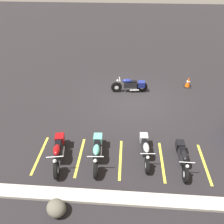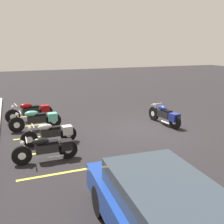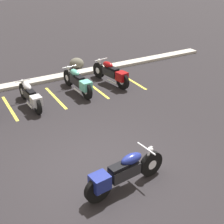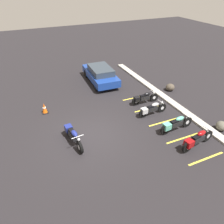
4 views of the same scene
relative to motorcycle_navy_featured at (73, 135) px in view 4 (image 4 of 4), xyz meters
The scene contains 16 objects.
ground 1.09m from the motorcycle_navy_featured, 99.91° to the left, with size 60.00×60.00×0.00m, color black.
motorcycle_navy_featured is the anchor object (origin of this frame).
parked_bike_0 5.78m from the motorcycle_navy_featured, 110.02° to the left, with size 0.56×1.98×0.78m.
parked_bike_1 5.14m from the motorcycle_navy_featured, 96.21° to the left, with size 0.56×2.00×0.79m.
parked_bike_2 5.56m from the motorcycle_navy_featured, 75.86° to the left, with size 0.61×2.17×0.85m.
parked_bike_3 6.22m from the motorcycle_navy_featured, 62.38° to the left, with size 0.73×2.20×0.87m.
car_blue 7.63m from the motorcycle_navy_featured, 147.60° to the left, with size 4.38×2.00×1.29m.
concrete_curb 7.20m from the motorcycle_navy_featured, 91.36° to the left, with size 18.00×0.50×0.12m, color #A8A399.
landscape_rock_0 8.74m from the motorcycle_navy_featured, 109.05° to the left, with size 0.64×0.64×0.52m, color #483F34.
landscape_rock_1 8.16m from the motorcycle_navy_featured, 73.18° to the left, with size 0.58×0.64×0.53m, color #58564A.
traffic_cone 3.63m from the motorcycle_navy_featured, 166.43° to the right, with size 0.40×0.40×0.67m.
stall_line_0 6.15m from the motorcycle_navy_featured, 118.49° to the left, with size 0.10×2.10×0.00m, color gold.
stall_line_1 5.56m from the motorcycle_navy_featured, 103.09° to the left, with size 0.10×2.10×0.00m, color gold.
stall_line_2 5.43m from the motorcycle_navy_featured, 85.55° to the left, with size 0.10×2.10×0.00m, color gold.
stall_line_3 5.80m from the motorcycle_navy_featured, 68.79° to the left, with size 0.10×2.10×0.00m, color gold.
stall_line_4 6.60m from the motorcycle_navy_featured, 55.07° to the left, with size 0.10×2.10×0.00m, color gold.
Camera 4 is at (8.99, -2.77, 7.40)m, focal length 35.00 mm.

